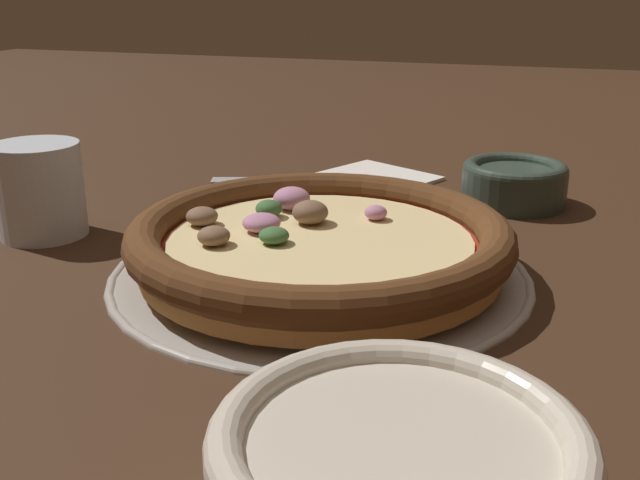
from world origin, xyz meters
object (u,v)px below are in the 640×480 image
(pizza_tray, at_px, (320,271))
(pizza, at_px, (319,241))
(fork, at_px, (273,180))
(drinking_cup, at_px, (40,190))
(bowl_far, at_px, (514,182))
(napkin, at_px, (359,180))

(pizza_tray, xyz_separation_m, pizza, (0.00, 0.00, 0.02))
(pizza, bearing_deg, fork, 28.55)
(pizza_tray, relative_size, pizza, 1.10)
(pizza_tray, distance_m, drinking_cup, 0.27)
(bowl_far, relative_size, napkin, 0.53)
(napkin, distance_m, fork, 0.10)
(pizza, height_order, fork, pizza)
(pizza, relative_size, bowl_far, 2.84)
(pizza_tray, xyz_separation_m, bowl_far, (0.24, -0.13, 0.02))
(drinking_cup, height_order, fork, drinking_cup)
(bowl_far, bearing_deg, napkin, 81.16)
(bowl_far, relative_size, fork, 0.65)
(pizza, xyz_separation_m, bowl_far, (0.24, -0.13, -0.00))
(pizza, height_order, bowl_far, pizza)
(bowl_far, xyz_separation_m, drinking_cup, (-0.23, 0.40, 0.02))
(bowl_far, height_order, napkin, bowl_far)
(pizza_tray, bearing_deg, napkin, 8.79)
(napkin, height_order, fork, napkin)
(drinking_cup, distance_m, napkin, 0.34)
(pizza_tray, relative_size, bowl_far, 3.12)
(fork, bearing_deg, drinking_cup, 43.88)
(pizza_tray, distance_m, bowl_far, 0.28)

